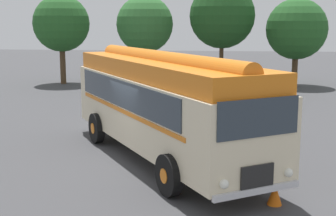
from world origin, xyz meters
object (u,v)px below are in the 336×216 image
(car_mid_left, at_px, (244,86))
(traffic_cone, at_px, (275,194))
(car_near_left, at_px, (185,85))
(vintage_bus, at_px, (163,101))

(car_mid_left, xyz_separation_m, traffic_cone, (0.18, -15.46, -0.57))
(car_near_left, bearing_deg, car_mid_left, 2.61)
(car_mid_left, distance_m, traffic_cone, 15.47)
(car_near_left, xyz_separation_m, car_mid_left, (3.28, 0.15, 0.00))
(traffic_cone, bearing_deg, vintage_bus, 132.03)
(vintage_bus, distance_m, traffic_cone, 5.07)
(vintage_bus, xyz_separation_m, car_near_left, (-0.25, 11.74, -1.05))
(car_mid_left, bearing_deg, vintage_bus, -104.31)
(car_near_left, distance_m, car_mid_left, 3.29)
(car_near_left, bearing_deg, traffic_cone, -77.24)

